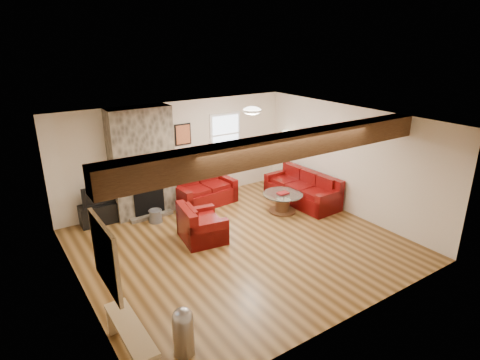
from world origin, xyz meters
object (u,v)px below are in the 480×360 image
object	(u,v)px
sofa_three	(302,188)
armchair_red	(202,222)
tv_cabinet	(102,213)
loveseat	(204,189)
television	(99,194)
floor_lamp	(286,139)
coffee_table	(283,203)

from	to	relation	value
sofa_three	armchair_red	bearing A→B (deg)	-86.06
armchair_red	tv_cabinet	size ratio (longest dim) A/B	1.00
loveseat	television	size ratio (longest dim) A/B	1.91
television	armchair_red	bearing A→B (deg)	-51.94
sofa_three	loveseat	bearing A→B (deg)	-124.09
floor_lamp	tv_cabinet	bearing A→B (deg)	173.72
sofa_three	television	size ratio (longest dim) A/B	2.54
loveseat	television	distance (m)	2.46
armchair_red	sofa_three	bearing A→B (deg)	-75.29
sofa_three	tv_cabinet	distance (m)	4.76
armchair_red	television	xyz separation A→B (m)	(-1.49, 1.91, 0.31)
armchair_red	coffee_table	distance (m)	2.24
loveseat	armchair_red	xyz separation A→B (m)	(-0.93, -1.61, -0.02)
coffee_table	tv_cabinet	world-z (taller)	coffee_table
tv_cabinet	floor_lamp	world-z (taller)	floor_lamp
sofa_three	tv_cabinet	size ratio (longest dim) A/B	2.14
coffee_table	television	distance (m)	4.15
loveseat	armchair_red	size ratio (longest dim) A/B	1.60
sofa_three	loveseat	xyz separation A→B (m)	(-2.06, 1.28, 0.01)
coffee_table	tv_cabinet	xyz separation A→B (m)	(-3.72, 1.77, -0.00)
tv_cabinet	television	size ratio (longest dim) A/B	1.19
armchair_red	television	distance (m)	2.44
loveseat	floor_lamp	size ratio (longest dim) A/B	0.93
armchair_red	floor_lamp	distance (m)	3.73
coffee_table	television	bearing A→B (deg)	154.52
sofa_three	armchair_red	xyz separation A→B (m)	(-3.00, -0.32, -0.01)
sofa_three	tv_cabinet	xyz separation A→B (m)	(-4.49, 1.58, -0.15)
sofa_three	floor_lamp	xyz separation A→B (m)	(0.32, 1.05, 0.98)
coffee_table	floor_lamp	world-z (taller)	floor_lamp
sofa_three	floor_lamp	world-z (taller)	floor_lamp
floor_lamp	television	bearing A→B (deg)	173.72
armchair_red	coffee_table	xyz separation A→B (m)	(2.23, 0.13, -0.14)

